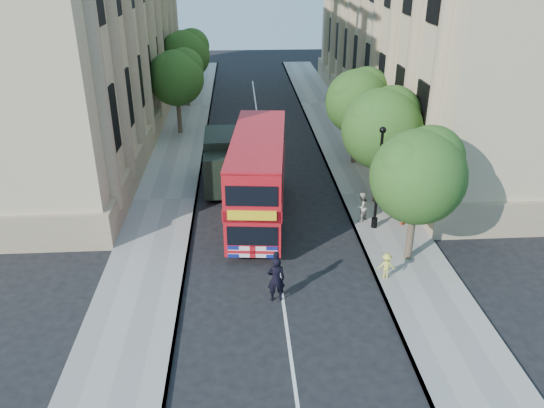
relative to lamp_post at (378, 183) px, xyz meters
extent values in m
plane|color=black|center=(-5.00, -6.00, -2.51)|extent=(120.00, 120.00, 0.00)
cube|color=gray|center=(0.75, 4.00, -2.45)|extent=(3.50, 80.00, 0.12)
cube|color=gray|center=(-10.75, 4.00, -2.45)|extent=(3.50, 80.00, 0.12)
cube|color=#C3B387|center=(8.80, 18.00, 6.49)|extent=(12.00, 38.00, 18.00)
cube|color=#C3B387|center=(-18.80, 18.00, 6.49)|extent=(12.00, 38.00, 18.00)
cylinder|color=#473828|center=(0.80, -3.00, -1.08)|extent=(0.32, 0.32, 2.86)
sphere|color=#2C531B|center=(0.80, -3.00, 1.52)|extent=(4.00, 4.00, 4.00)
sphere|color=#2C531B|center=(1.40, -2.60, 2.17)|extent=(2.80, 2.80, 2.80)
sphere|color=#2C531B|center=(0.30, -3.30, 2.04)|extent=(2.60, 2.60, 2.60)
cylinder|color=#473828|center=(0.80, 3.00, -1.01)|extent=(0.32, 0.32, 2.99)
sphere|color=#2C531B|center=(0.80, 3.00, 1.71)|extent=(4.20, 4.20, 4.20)
sphere|color=#2C531B|center=(1.40, 3.40, 2.39)|extent=(2.94, 2.94, 2.94)
sphere|color=#2C531B|center=(0.30, 2.70, 2.25)|extent=(2.73, 2.73, 2.73)
cylinder|color=#473828|center=(0.80, 9.00, -1.06)|extent=(0.32, 0.32, 2.90)
sphere|color=#2C531B|center=(0.80, 9.00, 1.58)|extent=(4.00, 4.00, 4.00)
sphere|color=#2C531B|center=(1.40, 9.40, 2.24)|extent=(2.80, 2.80, 2.80)
sphere|color=#2C531B|center=(0.30, 8.70, 2.11)|extent=(2.60, 2.60, 2.60)
cylinder|color=#473828|center=(-11.00, 16.00, -1.01)|extent=(0.32, 0.32, 2.99)
sphere|color=#2C531B|center=(-11.00, 16.00, 1.71)|extent=(4.00, 4.00, 4.00)
sphere|color=#2C531B|center=(-10.40, 16.40, 2.39)|extent=(2.80, 2.80, 2.80)
sphere|color=#2C531B|center=(-11.50, 15.70, 2.25)|extent=(2.60, 2.60, 2.60)
cylinder|color=#473828|center=(-11.00, 24.00, -0.93)|extent=(0.32, 0.32, 3.17)
sphere|color=#2C531B|center=(-11.00, 24.00, 1.95)|extent=(4.20, 4.20, 4.20)
sphere|color=#2C531B|center=(-10.40, 24.40, 2.67)|extent=(2.94, 2.94, 2.94)
sphere|color=#2C531B|center=(-11.50, 23.70, 2.53)|extent=(2.73, 2.73, 2.73)
cylinder|color=black|center=(0.00, 0.00, -2.14)|extent=(0.30, 0.30, 0.50)
cylinder|color=black|center=(0.00, 0.00, 0.11)|extent=(0.14, 0.14, 5.00)
sphere|color=black|center=(0.00, 0.00, 2.61)|extent=(0.32, 0.32, 0.32)
cube|color=#B10C14|center=(-5.65, 1.57, -0.12)|extent=(3.37, 9.54, 3.89)
cube|color=black|center=(-5.65, 1.57, -0.98)|extent=(3.37, 8.96, 0.89)
cube|color=black|center=(-5.65, 1.57, 0.88)|extent=(3.37, 8.96, 0.89)
cube|color=yellow|center=(-6.11, -3.08, 0.00)|extent=(2.06, 0.28, 0.44)
cylinder|color=black|center=(-7.08, -1.60, -2.02)|extent=(0.37, 1.01, 0.98)
cylinder|color=black|center=(-4.87, -1.82, -2.02)|extent=(0.37, 1.01, 0.98)
cylinder|color=black|center=(-6.46, 4.76, -2.02)|extent=(0.37, 1.01, 0.98)
cylinder|color=black|center=(-4.24, 4.55, -2.02)|extent=(0.37, 1.01, 0.98)
cube|color=black|center=(-7.44, 4.18, -1.06)|extent=(2.18, 1.97, 2.26)
cube|color=black|center=(-7.43, 3.26, -0.79)|extent=(1.94, 0.13, 0.75)
cube|color=black|center=(-7.49, 6.54, -0.84)|extent=(2.21, 3.48, 2.69)
cube|color=black|center=(-7.47, 5.89, -2.13)|extent=(2.02, 5.19, 0.27)
cylinder|color=black|center=(-8.41, 4.05, -2.08)|extent=(0.25, 0.86, 0.86)
cylinder|color=black|center=(-6.48, 4.08, -2.08)|extent=(0.25, 0.86, 0.86)
cylinder|color=black|center=(-8.47, 7.60, -2.08)|extent=(0.25, 0.86, 0.86)
cylinder|color=black|center=(-6.54, 7.63, -2.08)|extent=(0.25, 0.86, 0.86)
imported|color=black|center=(-5.27, -5.61, -1.54)|extent=(0.73, 0.50, 1.94)
imported|color=beige|center=(-0.51, 0.77, -1.63)|extent=(0.94, 0.91, 1.52)
imported|color=orange|center=(1.53, 0.19, -1.80)|extent=(0.74, 0.62, 1.18)
imported|color=#D7D649|center=(-0.60, -4.47, -1.82)|extent=(0.76, 0.48, 1.13)
camera|label=1|loc=(-6.53, -22.88, 9.93)|focal=35.00mm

